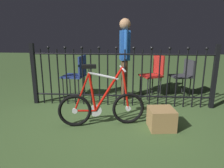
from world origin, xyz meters
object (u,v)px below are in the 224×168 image
at_px(chair_charcoal, 184,74).
at_px(person_visitor, 125,52).
at_px(chair_navy, 77,73).
at_px(display_crate, 161,119).
at_px(bicycle, 102,105).
at_px(chair_red, 154,72).

distance_m(chair_charcoal, person_visitor, 1.34).
distance_m(chair_navy, chair_charcoal, 2.22).
bearing_deg(display_crate, chair_charcoal, 66.87).
bearing_deg(chair_navy, person_visitor, 0.21).
distance_m(bicycle, person_visitor, 1.48).
xyz_separation_m(bicycle, chair_navy, (-0.67, 1.30, 0.21)).
bearing_deg(person_visitor, chair_red, 11.93).
bearing_deg(person_visitor, display_crate, -67.47).
relative_size(bicycle, display_crate, 3.56).
height_order(chair_navy, display_crate, chair_navy).
xyz_separation_m(chair_charcoal, display_crate, (-0.67, -1.58, -0.34)).
bearing_deg(display_crate, chair_red, 88.04).
xyz_separation_m(chair_red, chair_navy, (-1.58, -0.13, -0.01)).
height_order(chair_navy, chair_charcoal, chair_navy).
relative_size(chair_red, chair_charcoal, 1.13).
distance_m(chair_red, chair_navy, 1.58).
height_order(chair_red, display_crate, chair_red).
bearing_deg(bicycle, chair_navy, 117.31).
relative_size(bicycle, person_visitor, 0.78).
bearing_deg(chair_red, chair_navy, -175.19).
distance_m(chair_red, display_crate, 1.53).
height_order(chair_charcoal, person_visitor, person_visitor).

